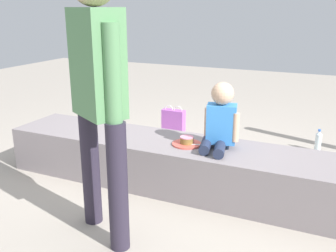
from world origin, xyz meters
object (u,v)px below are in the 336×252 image
at_px(adult_standing, 98,81).
at_px(party_cup_red, 206,139).
at_px(handbag_black_leather, 226,156).
at_px(child_seated, 220,120).
at_px(cake_box_white, 307,167).
at_px(cake_plate, 187,142).
at_px(water_bottle_near_gift, 318,141).
at_px(gift_bag, 173,125).

bearing_deg(adult_standing, party_cup_red, 89.08).
bearing_deg(handbag_black_leather, child_seated, -81.31).
bearing_deg(child_seated, handbag_black_leather, 98.69).
xyz_separation_m(cake_box_white, handbag_black_leather, (-0.66, -0.18, 0.06)).
bearing_deg(handbag_black_leather, cake_plate, -107.36).
xyz_separation_m(water_bottle_near_gift, handbag_black_leather, (-0.70, -0.75, 0.01)).
bearing_deg(water_bottle_near_gift, child_seated, -116.63).
height_order(water_bottle_near_gift, handbag_black_leather, handbag_black_leather).
xyz_separation_m(gift_bag, handbag_black_leather, (0.72, -0.49, -0.06)).
height_order(water_bottle_near_gift, cake_box_white, water_bottle_near_gift).
xyz_separation_m(water_bottle_near_gift, party_cup_red, (-1.06, -0.24, -0.06)).
height_order(adult_standing, cake_box_white, adult_standing).
bearing_deg(cake_plate, handbag_black_leather, 72.64).
bearing_deg(water_bottle_near_gift, party_cup_red, -167.06).
distance_m(gift_bag, handbag_black_leather, 0.87).
height_order(child_seated, water_bottle_near_gift, child_seated).
relative_size(adult_standing, cake_box_white, 5.05).
bearing_deg(adult_standing, child_seated, 59.85).
xyz_separation_m(adult_standing, party_cup_red, (0.03, 1.81, -0.91)).
bearing_deg(water_bottle_near_gift, cake_plate, -124.04).
bearing_deg(handbag_black_leather, party_cup_red, 125.43).
relative_size(cake_box_white, handbag_black_leather, 1.02).
bearing_deg(handbag_black_leather, gift_bag, 145.89).
relative_size(gift_bag, water_bottle_near_gift, 1.66).
bearing_deg(child_seated, cake_plate, -171.92).
bearing_deg(water_bottle_near_gift, handbag_black_leather, -132.90).
relative_size(gift_bag, cake_box_white, 1.18).
height_order(cake_plate, party_cup_red, cake_plate).
xyz_separation_m(adult_standing, cake_box_white, (1.05, 1.48, -0.91)).
bearing_deg(party_cup_red, water_bottle_near_gift, 12.94).
distance_m(cake_plate, water_bottle_near_gift, 1.57).
height_order(child_seated, handbag_black_leather, child_seated).
distance_m(water_bottle_near_gift, cake_box_white, 0.57).
bearing_deg(gift_bag, child_seated, -51.01).
relative_size(cake_plate, gift_bag, 0.60).
bearing_deg(cake_box_white, party_cup_red, 162.29).
bearing_deg(water_bottle_near_gift, adult_standing, -118.04).
distance_m(adult_standing, handbag_black_leather, 1.60).
distance_m(party_cup_red, cake_box_white, 1.07).
bearing_deg(adult_standing, water_bottle_near_gift, 61.96).
relative_size(water_bottle_near_gift, handbag_black_leather, 0.72).
relative_size(gift_bag, handbag_black_leather, 1.20).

